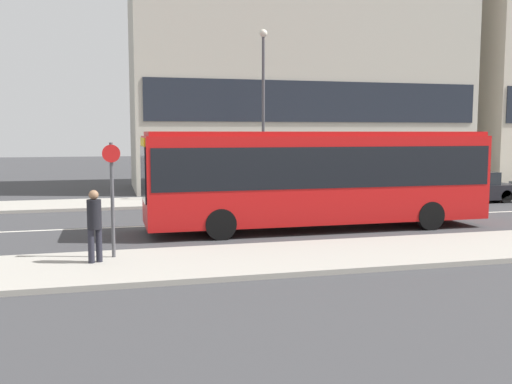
# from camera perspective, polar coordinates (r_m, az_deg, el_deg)

# --- Properties ---
(ground_plane) EXTENTS (120.00, 120.00, 0.00)m
(ground_plane) POSITION_cam_1_polar(r_m,az_deg,el_deg) (20.49, -4.61, -3.18)
(ground_plane) COLOR #3A3A3D
(sidewalk_near) EXTENTS (44.00, 3.50, 0.13)m
(sidewalk_near) POSITION_cam_1_polar(r_m,az_deg,el_deg) (14.46, -0.33, -6.76)
(sidewalk_near) COLOR #A39E93
(sidewalk_near) RESTS_ON ground_plane
(sidewalk_far) EXTENTS (44.00, 3.50, 0.13)m
(sidewalk_far) POSITION_cam_1_polar(r_m,az_deg,el_deg) (26.60, -6.93, -0.95)
(sidewalk_far) COLOR #A39E93
(sidewalk_far) RESTS_ON ground_plane
(lane_centerline) EXTENTS (41.80, 0.16, 0.01)m
(lane_centerline) POSITION_cam_1_polar(r_m,az_deg,el_deg) (20.48, -4.61, -3.17)
(lane_centerline) COLOR silver
(lane_centerline) RESTS_ON ground_plane
(apartment_block_left_tower) EXTENTS (19.74, 6.90, 17.86)m
(apartment_block_left_tower) POSITION_cam_1_polar(r_m,az_deg,el_deg) (35.16, 4.45, 15.25)
(apartment_block_left_tower) COLOR #B7B2A3
(apartment_block_left_tower) RESTS_ON ground_plane
(city_bus) EXTENTS (11.55, 2.64, 3.28)m
(city_bus) POSITION_cam_1_polar(r_m,az_deg,el_deg) (19.29, 6.17, 1.89)
(city_bus) COLOR red
(city_bus) RESTS_ON ground_plane
(parked_car_0) EXTENTS (3.99, 1.69, 1.42)m
(parked_car_0) POSITION_cam_1_polar(r_m,az_deg,el_deg) (28.57, 20.78, 0.39)
(parked_car_0) COLOR black
(parked_car_0) RESTS_ON ground_plane
(pedestrian_near_stop) EXTENTS (0.34, 0.34, 1.76)m
(pedestrian_near_stop) POSITION_cam_1_polar(r_m,az_deg,el_deg) (14.21, -15.86, -2.84)
(pedestrian_near_stop) COLOR #23232D
(pedestrian_near_stop) RESTS_ON sidewalk_near
(bus_stop_sign) EXTENTS (0.44, 0.12, 2.88)m
(bus_stop_sign) POSITION_cam_1_polar(r_m,az_deg,el_deg) (14.62, -14.19, 0.09)
(bus_stop_sign) COLOR #4C4C51
(bus_stop_sign) RESTS_ON sidewalk_near
(street_lamp) EXTENTS (0.36, 0.36, 7.76)m
(street_lamp) POSITION_cam_1_polar(r_m,az_deg,el_deg) (26.38, 0.73, 9.33)
(street_lamp) COLOR #4C4C51
(street_lamp) RESTS_ON sidewalk_far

